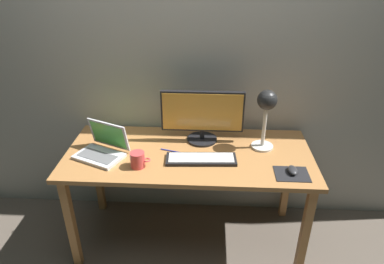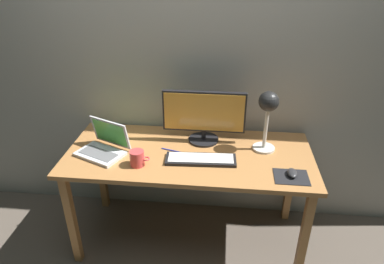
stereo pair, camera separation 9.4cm
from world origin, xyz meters
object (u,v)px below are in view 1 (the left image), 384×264
(keyboard_main, at_px, (201,159))
(coffee_mug, at_px, (138,160))
(monitor, at_px, (202,115))
(pen, at_px, (171,151))
(desk_lamp, at_px, (266,108))
(mouse, at_px, (293,170))
(laptop, at_px, (104,146))

(keyboard_main, height_order, coffee_mug, coffee_mug)
(monitor, relative_size, pen, 3.95)
(coffee_mug, xyz_separation_m, pen, (0.18, 0.19, -0.05))
(desk_lamp, bearing_deg, mouse, -64.15)
(keyboard_main, relative_size, mouse, 4.65)
(keyboard_main, height_order, laptop, laptop)
(keyboard_main, bearing_deg, desk_lamp, 25.09)
(keyboard_main, xyz_separation_m, mouse, (0.54, -0.10, 0.01))
(laptop, height_order, desk_lamp, desk_lamp)
(monitor, xyz_separation_m, pen, (-0.20, -0.16, -0.19))
(keyboard_main, distance_m, coffee_mug, 0.39)
(monitor, relative_size, mouse, 5.76)
(keyboard_main, xyz_separation_m, pen, (-0.20, 0.10, -0.01))
(monitor, bearing_deg, keyboard_main, -89.46)
(desk_lamp, height_order, coffee_mug, desk_lamp)
(coffee_mug, bearing_deg, desk_lamp, 19.35)
(desk_lamp, height_order, mouse, desk_lamp)
(monitor, height_order, mouse, monitor)
(monitor, distance_m, coffee_mug, 0.53)
(pen, bearing_deg, coffee_mug, -133.51)
(laptop, xyz_separation_m, pen, (0.43, 0.05, -0.06))
(keyboard_main, distance_m, pen, 0.23)
(laptop, distance_m, mouse, 1.18)
(mouse, distance_m, coffee_mug, 0.93)
(laptop, distance_m, coffee_mug, 0.28)
(keyboard_main, bearing_deg, mouse, -10.91)
(laptop, relative_size, pen, 2.59)
(monitor, xyz_separation_m, keyboard_main, (0.00, -0.26, -0.18))
(mouse, xyz_separation_m, pen, (-0.75, 0.21, -0.02))
(monitor, relative_size, coffee_mug, 4.48)
(keyboard_main, bearing_deg, coffee_mug, -167.18)
(monitor, xyz_separation_m, desk_lamp, (0.40, -0.07, 0.09))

